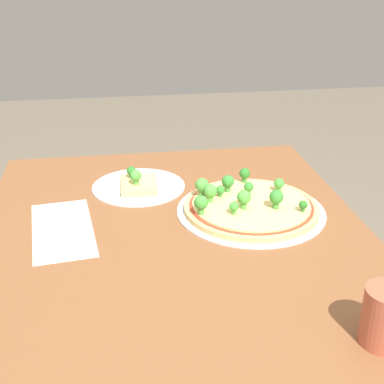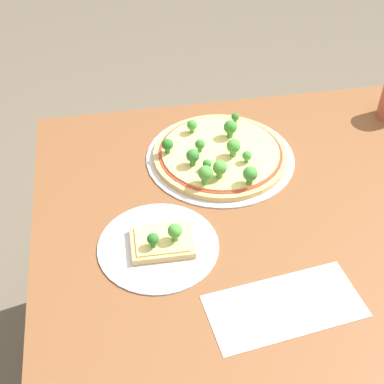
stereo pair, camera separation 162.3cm
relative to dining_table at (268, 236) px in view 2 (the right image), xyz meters
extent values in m
plane|color=brown|center=(0.00, 0.00, -0.61)|extent=(8.00, 8.00, 0.00)
cube|color=brown|center=(0.00, 0.00, 0.07)|extent=(1.09, 0.93, 0.04)
cylinder|color=brown|center=(-0.48, 0.40, -0.28)|extent=(0.06, 0.06, 0.67)
cylinder|color=brown|center=(0.48, 0.40, -0.28)|extent=(0.06, 0.06, 0.67)
cylinder|color=silver|center=(-0.08, 0.20, 0.09)|extent=(0.38, 0.38, 0.00)
cylinder|color=tan|center=(-0.08, 0.20, 0.10)|extent=(0.34, 0.34, 0.01)
cylinder|color=#B73823|center=(-0.08, 0.20, 0.11)|extent=(0.31, 0.31, 0.00)
cylinder|color=#EACC75|center=(-0.08, 0.20, 0.11)|extent=(0.30, 0.30, 0.00)
sphere|color=#3D8933|center=(-0.02, 0.15, 0.14)|extent=(0.02, 0.02, 0.02)
cylinder|color=#488E3A|center=(-0.02, 0.15, 0.12)|extent=(0.01, 0.01, 0.01)
sphere|color=#3D8933|center=(-0.13, 0.29, 0.14)|extent=(0.03, 0.03, 0.03)
cylinder|color=#488E3A|center=(-0.13, 0.29, 0.12)|extent=(0.01, 0.01, 0.01)
sphere|color=#479338|center=(-0.10, 0.10, 0.15)|extent=(0.03, 0.03, 0.03)
cylinder|color=#51973E|center=(-0.10, 0.10, 0.12)|extent=(0.02, 0.02, 0.02)
sphere|color=#479338|center=(-0.05, 0.18, 0.15)|extent=(0.04, 0.04, 0.04)
cylinder|color=#51973E|center=(-0.05, 0.18, 0.12)|extent=(0.02, 0.02, 0.02)
sphere|color=#286B23|center=(-0.01, 0.32, 0.13)|extent=(0.02, 0.02, 0.02)
cylinder|color=#37742D|center=(-0.01, 0.32, 0.12)|extent=(0.01, 0.01, 0.01)
sphere|color=#3D8933|center=(-0.04, 0.07, 0.15)|extent=(0.04, 0.04, 0.04)
cylinder|color=#488E3A|center=(-0.04, 0.07, 0.12)|extent=(0.02, 0.02, 0.02)
sphere|color=#337A2D|center=(-0.13, 0.21, 0.14)|extent=(0.03, 0.03, 0.03)
cylinder|color=#3F8136|center=(-0.13, 0.21, 0.12)|extent=(0.01, 0.01, 0.01)
sphere|color=#337A2D|center=(-0.16, 0.16, 0.15)|extent=(0.03, 0.03, 0.03)
cylinder|color=#3F8136|center=(-0.16, 0.16, 0.12)|extent=(0.01, 0.01, 0.01)
sphere|color=#337A2D|center=(-0.13, 0.13, 0.14)|extent=(0.02, 0.02, 0.02)
cylinder|color=#3F8136|center=(-0.13, 0.13, 0.12)|extent=(0.01, 0.01, 0.01)
sphere|color=#337A2D|center=(-0.04, 0.26, 0.15)|extent=(0.04, 0.04, 0.04)
cylinder|color=#3F8136|center=(-0.04, 0.26, 0.12)|extent=(0.02, 0.02, 0.02)
sphere|color=#286B23|center=(-0.21, 0.22, 0.14)|extent=(0.03, 0.03, 0.03)
cylinder|color=#37742D|center=(-0.21, 0.22, 0.12)|extent=(0.01, 0.01, 0.01)
sphere|color=#479338|center=(-0.14, 0.09, 0.15)|extent=(0.04, 0.04, 0.04)
cylinder|color=#51973E|center=(-0.14, 0.09, 0.12)|extent=(0.02, 0.02, 0.02)
cylinder|color=silver|center=(-0.27, -0.07, 0.09)|extent=(0.26, 0.26, 0.00)
cube|color=tan|center=(-0.26, -0.07, 0.10)|extent=(0.13, 0.10, 0.02)
cube|color=#EACC75|center=(-0.26, -0.07, 0.11)|extent=(0.11, 0.09, 0.00)
sphere|color=#479338|center=(-0.24, -0.08, 0.14)|extent=(0.03, 0.03, 0.03)
cylinder|color=#51973E|center=(-0.24, -0.08, 0.12)|extent=(0.01, 0.01, 0.01)
sphere|color=#286B23|center=(-0.28, -0.09, 0.14)|extent=(0.03, 0.03, 0.03)
cylinder|color=#37742D|center=(-0.28, -0.09, 0.12)|extent=(0.01, 0.01, 0.01)
cube|color=silver|center=(-0.05, -0.27, 0.09)|extent=(0.31, 0.18, 0.00)
camera|label=1|loc=(1.10, -0.13, 0.71)|focal=50.00mm
camera|label=2|loc=(-0.34, -0.84, 0.95)|focal=50.00mm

